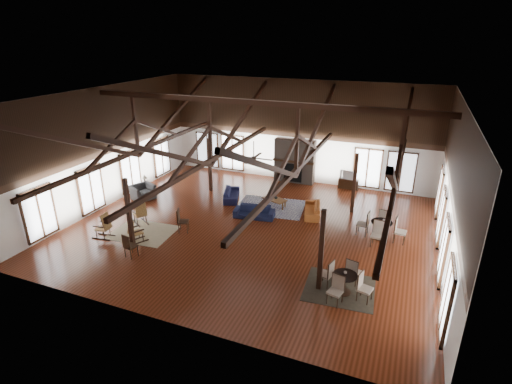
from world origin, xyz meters
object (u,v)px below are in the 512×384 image
at_px(tv_console, 348,184).
at_px(coffee_table, 274,200).
at_px(sofa_navy_left, 232,194).
at_px(armchair, 143,192).
at_px(sofa_orange, 312,209).
at_px(sofa_navy_front, 254,212).
at_px(cafe_table_near, 345,280).
at_px(cafe_table_far, 381,227).

bearing_deg(tv_console, coffee_table, -126.53).
bearing_deg(sofa_navy_left, armchair, 91.34).
height_order(sofa_orange, coffee_table, sofa_orange).
bearing_deg(sofa_navy_left, tv_console, -74.30).
xyz_separation_m(sofa_navy_front, sofa_navy_left, (-2.02, 1.70, -0.01)).
relative_size(armchair, cafe_table_near, 0.59).
bearing_deg(sofa_navy_left, sofa_navy_front, -149.87).
height_order(sofa_navy_left, tv_console, tv_console).
bearing_deg(tv_console, sofa_orange, -103.45).
distance_m(sofa_navy_front, sofa_orange, 2.90).
bearing_deg(coffee_table, armchair, -145.46).
xyz_separation_m(armchair, cafe_table_far, (12.46, 0.13, 0.17)).
xyz_separation_m(armchair, tv_console, (10.11, 5.73, -0.10)).
xyz_separation_m(coffee_table, armchair, (-7.02, -1.57, -0.04)).
xyz_separation_m(cafe_table_far, tv_console, (-2.36, 5.60, -0.27)).
relative_size(sofa_orange, cafe_table_far, 0.89).
bearing_deg(coffee_table, cafe_table_far, 7.09).
relative_size(cafe_table_near, cafe_table_far, 0.93).
bearing_deg(sofa_navy_front, armchair, 171.27).
distance_m(cafe_table_far, tv_console, 6.09).
height_order(sofa_navy_front, sofa_orange, sofa_navy_front).
bearing_deg(coffee_table, sofa_navy_front, -86.01).
bearing_deg(tv_console, cafe_table_far, -67.20).
bearing_deg(armchair, sofa_navy_front, -65.29).
distance_m(sofa_navy_left, tv_console, 6.87).
bearing_deg(sofa_orange, sofa_navy_left, -108.09).
height_order(sofa_orange, tv_console, tv_console).
bearing_deg(sofa_orange, tv_console, 152.47).
xyz_separation_m(coffee_table, cafe_table_near, (4.69, -6.01, 0.09)).
bearing_deg(coffee_table, sofa_orange, 17.84).
relative_size(sofa_navy_left, cafe_table_far, 0.87).
height_order(coffee_table, armchair, armchair).
distance_m(sofa_navy_front, armchair, 6.53).
relative_size(coffee_table, cafe_table_near, 0.70).
bearing_deg(coffee_table, sofa_navy_left, -161.99).
relative_size(sofa_orange, cafe_table_near, 0.96).
height_order(cafe_table_far, tv_console, cafe_table_far).
bearing_deg(sofa_orange, armchair, -95.17).
xyz_separation_m(cafe_table_near, cafe_table_far, (0.75, 4.57, 0.05)).
height_order(sofa_navy_left, coffee_table, sofa_navy_left).
xyz_separation_m(coffee_table, tv_console, (3.08, 4.16, -0.14)).
bearing_deg(tv_console, armchair, -150.43).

